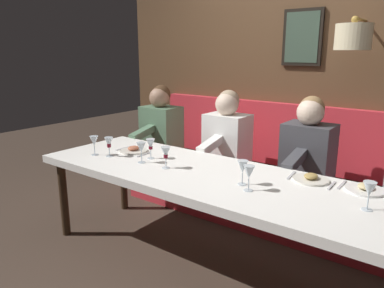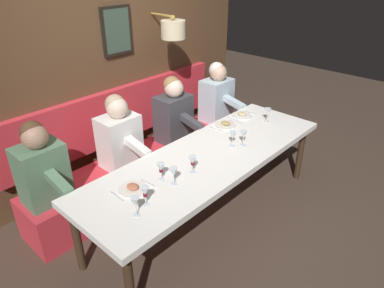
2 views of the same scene
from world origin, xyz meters
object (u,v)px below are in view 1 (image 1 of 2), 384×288
(diner_near, at_px, (308,147))
(wine_glass_1, at_px, (109,143))
(diner_middle, at_px, (227,135))
(wine_glass_0, at_px, (369,190))
(dining_table, at_px, (209,181))
(wine_glass_4, at_px, (166,153))
(wine_glass_7, at_px, (249,173))
(wine_glass_5, at_px, (141,148))
(diner_far, at_px, (161,124))
(wine_glass_6, at_px, (94,142))
(wine_glass_2, at_px, (151,145))
(wine_glass_3, at_px, (243,168))

(diner_near, height_order, wine_glass_1, diner_near)
(diner_near, height_order, diner_middle, same)
(wine_glass_0, height_order, wine_glass_1, same)
(dining_table, bearing_deg, wine_glass_0, -89.45)
(wine_glass_4, relative_size, wine_glass_7, 1.00)
(wine_glass_1, bearing_deg, wine_glass_4, -85.86)
(wine_glass_5, height_order, wine_glass_7, same)
(diner_far, distance_m, wine_glass_4, 1.33)
(diner_near, relative_size, wine_glass_6, 4.82)
(wine_glass_1, bearing_deg, dining_table, -81.94)
(diner_middle, bearing_deg, wine_glass_2, 166.64)
(wine_glass_6, xyz_separation_m, wine_glass_7, (0.05, -1.43, 0.00))
(wine_glass_4, xyz_separation_m, wine_glass_6, (-0.09, 0.72, 0.00))
(wine_glass_2, relative_size, wine_glass_6, 1.00)
(diner_middle, xyz_separation_m, wine_glass_5, (-0.98, 0.18, 0.04))
(diner_far, bearing_deg, wine_glass_1, -162.01)
(wine_glass_1, height_order, wine_glass_3, same)
(wine_glass_3, xyz_separation_m, wine_glass_5, (-0.04, 0.88, 0.00))
(wine_glass_4, height_order, wine_glass_7, same)
(wine_glass_5, distance_m, wine_glass_7, 0.96)
(wine_glass_2, height_order, wine_glass_5, same)
(diner_far, bearing_deg, wine_glass_2, -142.72)
(diner_far, height_order, wine_glass_4, diner_far)
(wine_glass_5, distance_m, wine_glass_6, 0.48)
(diner_near, height_order, wine_glass_0, diner_near)
(diner_far, distance_m, wine_glass_5, 1.19)
(diner_near, relative_size, wine_glass_2, 4.82)
(wine_glass_0, height_order, wine_glass_6, same)
(wine_glass_2, bearing_deg, wine_glass_3, -95.43)
(wine_glass_1, xyz_separation_m, wine_glass_6, (-0.05, 0.13, 0.00))
(wine_glass_3, bearing_deg, diner_middle, 36.69)
(dining_table, bearing_deg, diner_far, 54.68)
(diner_near, relative_size, wine_glass_5, 4.82)
(wine_glass_3, distance_m, wine_glass_4, 0.63)
(diner_middle, distance_m, wine_glass_7, 1.27)
(wine_glass_2, height_order, wine_glass_6, same)
(wine_glass_5, xyz_separation_m, wine_glass_6, (-0.08, 0.47, 0.00))
(wine_glass_6, bearing_deg, diner_middle, -31.62)
(wine_glass_5, height_order, wine_glass_6, same)
(wine_glass_1, relative_size, wine_glass_5, 1.00)
(wine_glass_3, distance_m, wine_glass_5, 0.88)
(wine_glass_5, relative_size, wine_glass_6, 1.00)
(wine_glass_2, bearing_deg, wine_glass_1, 117.08)
(diner_near, bearing_deg, diner_far, 90.00)
(dining_table, distance_m, diner_middle, 0.98)
(dining_table, bearing_deg, wine_glass_2, 86.86)
(diner_middle, relative_size, wine_glass_6, 4.82)
(dining_table, xyz_separation_m, wine_glass_5, (-0.10, 0.58, 0.18))
(wine_glass_3, bearing_deg, wine_glass_1, 93.63)
(wine_glass_2, relative_size, wine_glass_7, 1.00)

